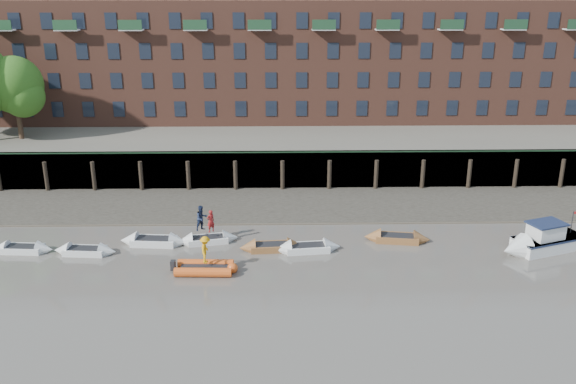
{
  "coord_description": "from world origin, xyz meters",
  "views": [
    {
      "loc": [
        1.51,
        -27.63,
        17.02
      ],
      "look_at": [
        2.28,
        12.0,
        3.2
      ],
      "focal_mm": 38.0,
      "sensor_mm": 36.0,
      "label": 1
    }
  ],
  "objects_px": {
    "rowboat_4": "(271,247)",
    "motor_launch": "(537,242)",
    "person_rib_crew": "(205,250)",
    "person_rower_b": "(202,218)",
    "person_rower_a": "(211,221)",
    "rowboat_0": "(23,249)",
    "rowboat_6": "(397,238)",
    "rowboat_5": "(308,248)",
    "rowboat_1": "(85,251)",
    "rowboat_3": "(208,240)",
    "rowboat_2": "(154,241)",
    "rib_tender": "(207,268)"
  },
  "relations": [
    {
      "from": "motor_launch",
      "to": "person_rower_a",
      "type": "distance_m",
      "value": 21.76
    },
    {
      "from": "rowboat_0",
      "to": "rowboat_1",
      "type": "height_order",
      "value": "rowboat_1"
    },
    {
      "from": "rowboat_1",
      "to": "rowboat_2",
      "type": "xyz_separation_m",
      "value": [
        4.24,
        1.43,
        0.02
      ]
    },
    {
      "from": "rowboat_6",
      "to": "person_rib_crew",
      "type": "bearing_deg",
      "value": -152.39
    },
    {
      "from": "rowboat_2",
      "to": "person_rower_b",
      "type": "height_order",
      "value": "person_rower_b"
    },
    {
      "from": "rowboat_1",
      "to": "rowboat_3",
      "type": "relative_size",
      "value": 0.97
    },
    {
      "from": "rowboat_4",
      "to": "rowboat_0",
      "type": "bearing_deg",
      "value": 175.57
    },
    {
      "from": "rowboat_0",
      "to": "rowboat_2",
      "type": "relative_size",
      "value": 0.88
    },
    {
      "from": "person_rower_a",
      "to": "rowboat_0",
      "type": "bearing_deg",
      "value": -32.44
    },
    {
      "from": "rowboat_1",
      "to": "rib_tender",
      "type": "xyz_separation_m",
      "value": [
        8.29,
        -2.82,
        0.07
      ]
    },
    {
      "from": "rowboat_1",
      "to": "rowboat_3",
      "type": "xyz_separation_m",
      "value": [
        7.87,
        1.68,
        0.0
      ]
    },
    {
      "from": "rowboat_3",
      "to": "motor_launch",
      "type": "bearing_deg",
      "value": -15.92
    },
    {
      "from": "rowboat_6",
      "to": "rowboat_3",
      "type": "bearing_deg",
      "value": -171.59
    },
    {
      "from": "motor_launch",
      "to": "person_rower_b",
      "type": "height_order",
      "value": "person_rower_b"
    },
    {
      "from": "person_rib_crew",
      "to": "person_rower_b",
      "type": "bearing_deg",
      "value": 10.78
    },
    {
      "from": "rowboat_2",
      "to": "motor_launch",
      "type": "height_order",
      "value": "motor_launch"
    },
    {
      "from": "rowboat_6",
      "to": "person_rib_crew",
      "type": "xyz_separation_m",
      "value": [
        -12.63,
        -4.36,
        1.24
      ]
    },
    {
      "from": "rowboat_3",
      "to": "rowboat_5",
      "type": "height_order",
      "value": "rowboat_5"
    },
    {
      "from": "rowboat_1",
      "to": "rowboat_6",
      "type": "relative_size",
      "value": 0.91
    },
    {
      "from": "rowboat_2",
      "to": "motor_launch",
      "type": "distance_m",
      "value": 25.61
    },
    {
      "from": "rowboat_1",
      "to": "rowboat_6",
      "type": "bearing_deg",
      "value": 9.2
    },
    {
      "from": "rowboat_3",
      "to": "person_rower_a",
      "type": "bearing_deg",
      "value": -20.7
    },
    {
      "from": "rowboat_3",
      "to": "rowboat_6",
      "type": "height_order",
      "value": "rowboat_6"
    },
    {
      "from": "rowboat_5",
      "to": "person_rower_a",
      "type": "height_order",
      "value": "person_rower_a"
    },
    {
      "from": "rowboat_2",
      "to": "rowboat_5",
      "type": "relative_size",
      "value": 1.04
    },
    {
      "from": "rowboat_3",
      "to": "rowboat_1",
      "type": "bearing_deg",
      "value": -179.04
    },
    {
      "from": "rowboat_3",
      "to": "person_rower_b",
      "type": "xyz_separation_m",
      "value": [
        -0.39,
        0.26,
        1.49
      ]
    },
    {
      "from": "rowboat_4",
      "to": "motor_launch",
      "type": "xyz_separation_m",
      "value": [
        17.55,
        -0.57,
        0.42
      ]
    },
    {
      "from": "rib_tender",
      "to": "person_rower_b",
      "type": "relative_size",
      "value": 2.16
    },
    {
      "from": "rowboat_1",
      "to": "rowboat_3",
      "type": "height_order",
      "value": "rowboat_3"
    },
    {
      "from": "rowboat_0",
      "to": "motor_launch",
      "type": "height_order",
      "value": "motor_launch"
    },
    {
      "from": "rowboat_5",
      "to": "person_rib_crew",
      "type": "xyz_separation_m",
      "value": [
        -6.4,
        -2.87,
        1.25
      ]
    },
    {
      "from": "rowboat_6",
      "to": "person_rower_a",
      "type": "relative_size",
      "value": 2.96
    },
    {
      "from": "rowboat_5",
      "to": "rib_tender",
      "type": "bearing_deg",
      "value": -161.06
    },
    {
      "from": "rowboat_6",
      "to": "person_rower_b",
      "type": "height_order",
      "value": "person_rower_b"
    },
    {
      "from": "rowboat_4",
      "to": "rib_tender",
      "type": "height_order",
      "value": "rowboat_4"
    },
    {
      "from": "rowboat_0",
      "to": "rowboat_5",
      "type": "height_order",
      "value": "rowboat_5"
    },
    {
      "from": "person_rower_a",
      "to": "rowboat_4",
      "type": "bearing_deg",
      "value": 124.99
    },
    {
      "from": "rowboat_0",
      "to": "rowboat_4",
      "type": "relative_size",
      "value": 0.95
    },
    {
      "from": "rowboat_0",
      "to": "rowboat_2",
      "type": "xyz_separation_m",
      "value": [
        8.46,
        1.02,
        0.03
      ]
    },
    {
      "from": "motor_launch",
      "to": "person_rower_b",
      "type": "bearing_deg",
      "value": -25.41
    },
    {
      "from": "rowboat_6",
      "to": "motor_launch",
      "type": "xyz_separation_m",
      "value": [
        8.92,
        -1.83,
        0.41
      ]
    },
    {
      "from": "rowboat_5",
      "to": "motor_launch",
      "type": "distance_m",
      "value": 15.16
    },
    {
      "from": "rowboat_2",
      "to": "rib_tender",
      "type": "distance_m",
      "value": 5.87
    },
    {
      "from": "rowboat_2",
      "to": "rib_tender",
      "type": "xyz_separation_m",
      "value": [
        4.05,
        -4.25,
        0.05
      ]
    },
    {
      "from": "rib_tender",
      "to": "person_rower_a",
      "type": "distance_m",
      "value": 4.64
    },
    {
      "from": "rowboat_3",
      "to": "rowboat_6",
      "type": "bearing_deg",
      "value": -11.2
    },
    {
      "from": "person_rower_a",
      "to": "person_rower_b",
      "type": "xyz_separation_m",
      "value": [
        -0.64,
        0.3,
        0.1
      ]
    },
    {
      "from": "rowboat_4",
      "to": "motor_launch",
      "type": "height_order",
      "value": "motor_launch"
    },
    {
      "from": "rowboat_1",
      "to": "rowboat_4",
      "type": "height_order",
      "value": "rowboat_4"
    }
  ]
}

